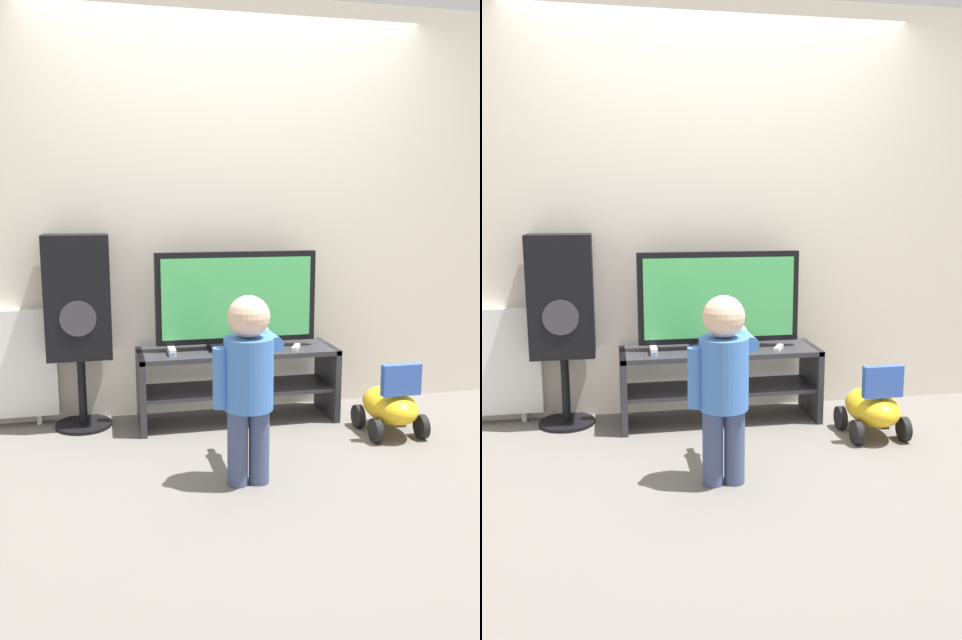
{
  "view_description": "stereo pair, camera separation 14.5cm",
  "coord_description": "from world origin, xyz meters",
  "views": [
    {
      "loc": [
        -0.82,
        -3.49,
        1.35
      ],
      "look_at": [
        0.0,
        0.12,
        0.66
      ],
      "focal_mm": 35.0,
      "sensor_mm": 36.0,
      "label": 1
    },
    {
      "loc": [
        -0.68,
        -3.52,
        1.35
      ],
      "look_at": [
        0.0,
        0.12,
        0.66
      ],
      "focal_mm": 35.0,
      "sensor_mm": 36.0,
      "label": 2
    }
  ],
  "objects": [
    {
      "name": "tv_stand",
      "position": [
        0.0,
        0.2,
        0.31
      ],
      "size": [
        1.24,
        0.4,
        0.46
      ],
      "color": "#2D2D33",
      "rests_on": "ground_plane"
    },
    {
      "name": "ground_plane",
      "position": [
        0.0,
        0.0,
        0.0
      ],
      "size": [
        16.0,
        16.0,
        0.0
      ],
      "primitive_type": "plane",
      "color": "slate"
    },
    {
      "name": "child",
      "position": [
        -0.14,
        -0.69,
        0.55
      ],
      "size": [
        0.36,
        0.52,
        0.93
      ],
      "color": "#3F4C72",
      "rests_on": "ground_plane"
    },
    {
      "name": "remote_primary",
      "position": [
        0.36,
        0.12,
        0.48
      ],
      "size": [
        0.09,
        0.13,
        0.03
      ],
      "color": "white",
      "rests_on": "tv_stand"
    },
    {
      "name": "wall_back",
      "position": [
        0.0,
        0.48,
        1.3
      ],
      "size": [
        10.0,
        0.06,
        2.6
      ],
      "color": "silver",
      "rests_on": "ground_plane"
    },
    {
      "name": "speaker_tower",
      "position": [
        -0.95,
        0.3,
        0.78
      ],
      "size": [
        0.38,
        0.34,
        1.18
      ],
      "color": "black",
      "rests_on": "ground_plane"
    },
    {
      "name": "ride_on_toy",
      "position": [
        0.84,
        -0.22,
        0.17
      ],
      "size": [
        0.33,
        0.46,
        0.45
      ],
      "color": "gold",
      "rests_on": "ground_plane"
    },
    {
      "name": "television",
      "position": [
        0.0,
        0.22,
        0.76
      ],
      "size": [
        1.0,
        0.2,
        0.6
      ],
      "color": "black",
      "rests_on": "tv_stand"
    },
    {
      "name": "game_console",
      "position": [
        -0.41,
        0.15,
        0.48
      ],
      "size": [
        0.04,
        0.16,
        0.04
      ],
      "color": "white",
      "rests_on": "tv_stand"
    }
  ]
}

